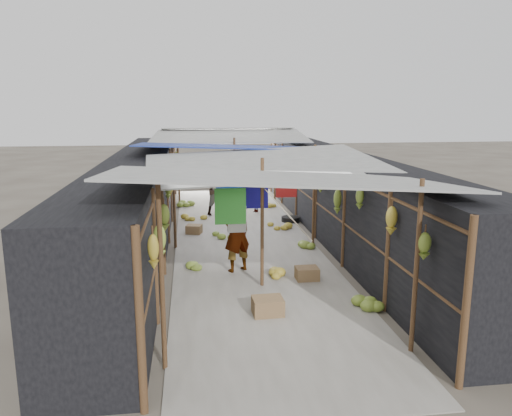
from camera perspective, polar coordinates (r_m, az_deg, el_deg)
name	(u,v)px	position (r m, az deg, el deg)	size (l,w,h in m)	color
ground	(292,360)	(7.52, 4.13, -16.91)	(80.00, 80.00, 0.00)	#6B6356
aisle_slab	(243,240)	(13.52, -1.45, -3.68)	(3.60, 16.00, 0.02)	#9E998E
stall_left	(140,201)	(13.25, -13.16, 0.76)	(1.40, 15.00, 2.30)	black
stall_right	(341,196)	(13.81, 9.74, 1.33)	(1.40, 15.00, 2.30)	black
crate_near	(268,307)	(8.84, 1.35, -11.20)	(0.53, 0.42, 0.32)	olive
crate_mid	(307,274)	(10.55, 5.85, -7.49)	(0.47, 0.37, 0.28)	olive
crate_back	(194,230)	(14.24, -7.09, -2.46)	(0.42, 0.34, 0.27)	olive
black_basin	(290,219)	(15.62, 3.96, -1.31)	(0.57, 0.57, 0.17)	black
vendor_elderly	(237,233)	(10.82, -2.22, -2.84)	(0.64, 0.42, 1.76)	white
shopper_blue	(218,190)	(16.56, -4.32, 2.11)	(0.82, 0.64, 1.69)	#1E4198
vendor_seated	(255,199)	(16.88, -0.10, 1.00)	(0.60, 0.34, 0.92)	#524D47
market_canopy	(243,150)	(13.41, -1.55, 6.61)	(5.62, 15.20, 2.77)	brown
hanging_bananas	(246,182)	(12.99, -1.12, 2.96)	(3.96, 13.99, 0.85)	#A8912B
floor_bananas	(238,224)	(14.65, -2.11, -1.87)	(3.80, 10.25, 0.35)	olive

